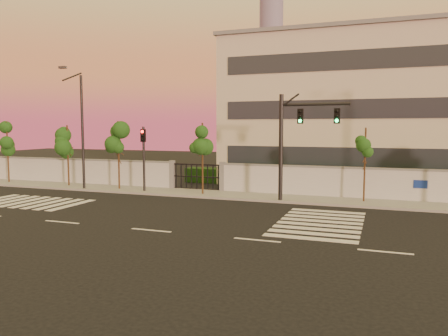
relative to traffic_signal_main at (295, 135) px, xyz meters
The scene contains 15 objects.
ground 11.30m from the traffic_signal_main, 116.52° to the right, with size 120.00×120.00×0.00m, color black.
sidewalk 6.36m from the traffic_signal_main, 166.50° to the left, with size 60.00×3.00×0.15m, color gray.
perimeter_wall 6.15m from the traffic_signal_main, 150.18° to the left, with size 60.00×0.36×2.20m.
hedge_row 7.26m from the traffic_signal_main, 123.24° to the left, with size 41.00×4.25×1.80m.
institutional_building 13.47m from the traffic_signal_main, 71.09° to the left, with size 24.40×12.40×12.25m.
distant_skyscraper 285.36m from the traffic_signal_main, 104.44° to the left, with size 16.00×16.00×118.00m.
road_markings 9.41m from the traffic_signal_main, 138.09° to the right, with size 57.00×7.62×0.02m.
street_tree_a 23.97m from the traffic_signal_main, behind, with size 1.44×1.15×5.13m.
street_tree_b 17.90m from the traffic_signal_main, behind, with size 1.58×1.26×4.83m.
street_tree_c 13.14m from the traffic_signal_main, behind, with size 1.61×1.28×5.13m.
street_tree_d 6.42m from the traffic_signal_main, behind, with size 1.47×1.17×4.97m.
street_tree_e 4.38m from the traffic_signal_main, 17.50° to the left, with size 1.33×1.06×4.65m.
traffic_signal_main is the anchor object (origin of this frame).
traffic_signal_secondary 10.92m from the traffic_signal_main, behind, with size 0.37×0.35×4.72m.
streetlight_west 15.70m from the traffic_signal_main, behind, with size 0.53×2.13×8.83m.
Camera 1 is at (9.83, -17.14, 4.69)m, focal length 35.00 mm.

